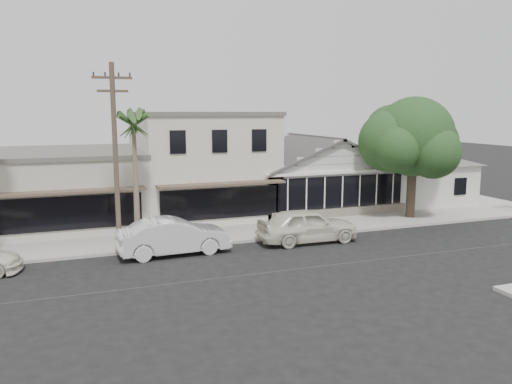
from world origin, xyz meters
name	(u,v)px	position (x,y,z in m)	size (l,w,h in m)	color
ground	(337,264)	(0.00, 0.00, 0.00)	(140.00, 140.00, 0.00)	black
sidewalk_north	(137,242)	(-8.00, 6.75, 0.07)	(90.00, 3.50, 0.15)	#9E9991
corner_shop	(314,171)	(5.00, 12.47, 2.62)	(10.40, 8.60, 5.10)	beige
side_cottage	(418,183)	(13.20, 11.50, 1.50)	(6.00, 6.00, 3.00)	beige
row_building_near	(199,165)	(-3.00, 13.50, 3.25)	(8.00, 10.00, 6.50)	beige
row_building_midnear	(56,189)	(-12.00, 13.50, 2.10)	(10.00, 10.00, 4.20)	beige
utility_pole	(115,154)	(-9.00, 5.20, 4.79)	(1.80, 0.24, 9.00)	brown
car_0	(307,225)	(0.43, 4.00, 0.90)	(2.12, 5.27, 1.80)	silver
car_1	(174,236)	(-6.55, 4.16, 0.88)	(1.86, 5.32, 1.75)	silver
shade_tree	(411,139)	(8.99, 7.08, 5.06)	(6.93, 6.27, 7.69)	#47392B
palm_east	(134,124)	(-8.00, 6.26, 6.18)	(2.95, 2.95, 7.22)	#726651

